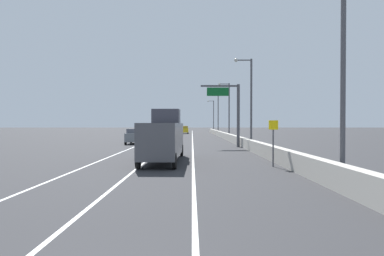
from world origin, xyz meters
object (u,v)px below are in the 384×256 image
object	(u,v)px
lamp_post_right_near	(338,56)
lamp_post_right_third	(228,107)
overhead_sign_gantry	(232,107)
lamp_post_right_fourth	(217,111)
car_silver_1	(165,129)
car_red_2	(157,131)
car_gray_0	(134,136)
lamp_post_right_second	(249,96)
car_blue_5	(168,133)
speed_advisory_sign	(273,140)
car_black_3	(164,130)
car_yellow_4	(185,130)
box_truck	(164,137)
lamp_post_right_fifth	(213,114)

from	to	relation	value
lamp_post_right_near	lamp_post_right_third	bearing A→B (deg)	90.22
overhead_sign_gantry	lamp_post_right_fourth	world-z (taller)	lamp_post_right_fourth
car_silver_1	car_red_2	bearing A→B (deg)	-89.52
car_gray_0	car_silver_1	world-z (taller)	car_silver_1
lamp_post_right_second	car_blue_5	xyz separation A→B (m)	(-11.37, 24.03, -4.99)
speed_advisory_sign	car_red_2	distance (m)	52.44
lamp_post_right_fourth	car_gray_0	distance (m)	39.80
car_gray_0	car_black_3	xyz separation A→B (m)	(0.12, 43.92, 0.02)
car_black_3	car_red_2	bearing A→B (deg)	-90.32
overhead_sign_gantry	lamp_post_right_near	bearing A→B (deg)	-84.76
overhead_sign_gantry	car_yellow_4	bearing A→B (deg)	97.70
overhead_sign_gantry	lamp_post_right_near	world-z (taller)	lamp_post_right_near
overhead_sign_gantry	box_truck	size ratio (longest dim) A/B	0.84
lamp_post_right_second	car_blue_5	distance (m)	27.05
speed_advisory_sign	car_black_3	bearing A→B (deg)	101.13
car_yellow_4	car_silver_1	bearing A→B (deg)	127.33
speed_advisory_sign	lamp_post_right_third	bearing A→B (deg)	87.81
lamp_post_right_third	car_silver_1	world-z (taller)	lamp_post_right_third
car_red_2	car_blue_5	world-z (taller)	car_red_2
lamp_post_right_second	car_gray_0	bearing A→B (deg)	156.23
lamp_post_right_third	car_silver_1	bearing A→B (deg)	111.48
lamp_post_right_third	lamp_post_right_second	bearing A→B (deg)	-90.01
lamp_post_right_near	car_red_2	distance (m)	58.23
speed_advisory_sign	car_black_3	world-z (taller)	speed_advisory_sign
lamp_post_right_second	car_black_3	world-z (taller)	lamp_post_right_second
car_silver_1	car_black_3	distance (m)	8.98
lamp_post_right_near	car_gray_0	size ratio (longest dim) A/B	2.35
car_red_2	car_blue_5	size ratio (longest dim) A/B	0.99
speed_advisory_sign	car_gray_0	bearing A→B (deg)	120.22
overhead_sign_gantry	car_red_2	bearing A→B (deg)	110.74
overhead_sign_gantry	car_gray_0	xyz separation A→B (m)	(-12.79, 5.67, -3.69)
speed_advisory_sign	car_red_2	xyz separation A→B (m)	(-13.20, 50.75, -0.74)
overhead_sign_gantry	lamp_post_right_near	distance (m)	22.53
car_blue_5	overhead_sign_gantry	bearing A→B (deg)	-67.79
speed_advisory_sign	car_black_3	xyz separation A→B (m)	(-13.11, 66.63, -0.70)
overhead_sign_gantry	box_truck	distance (m)	16.03
speed_advisory_sign	car_blue_5	world-z (taller)	speed_advisory_sign
overhead_sign_gantry	speed_advisory_sign	distance (m)	17.31
overhead_sign_gantry	car_red_2	distance (m)	36.23
car_yellow_4	box_truck	size ratio (longest dim) A/B	0.53
lamp_post_right_fourth	lamp_post_right_third	bearing A→B (deg)	-89.42
lamp_post_right_second	lamp_post_right_third	xyz separation A→B (m)	(0.00, 21.61, 0.00)
lamp_post_right_near	car_yellow_4	size ratio (longest dim) A/B	2.19
speed_advisory_sign	lamp_post_right_second	size ratio (longest dim) A/B	0.29
speed_advisory_sign	car_silver_1	xyz separation A→B (m)	(-13.41, 75.61, -0.70)
car_black_3	box_truck	distance (m)	64.02
lamp_post_right_near	box_truck	distance (m)	12.86
lamp_post_right_fourth	lamp_post_right_second	bearing A→B (deg)	-89.71
speed_advisory_sign	lamp_post_right_fifth	world-z (taller)	lamp_post_right_fifth
lamp_post_right_fourth	car_gray_0	xyz separation A→B (m)	(-14.46, -36.75, -4.93)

